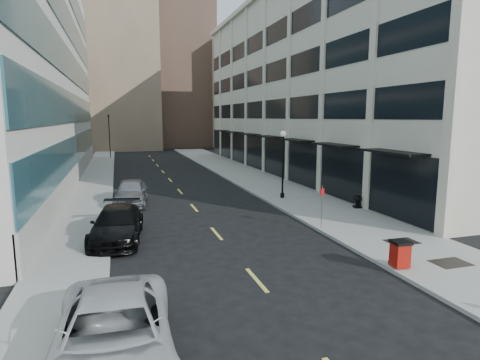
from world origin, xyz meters
TOP-DOWN VIEW (x-y plane):
  - ground at (0.00, 0.00)m, footprint 160.00×160.00m
  - sidewalk_right at (7.50, 20.00)m, footprint 5.00×80.00m
  - sidewalk_left at (-6.50, 20.00)m, footprint 3.00×80.00m
  - building_right at (16.94, 26.99)m, footprint 15.30×46.50m
  - skyline_tan_near at (-4.00, 68.00)m, footprint 14.00×18.00m
  - skyline_brown at (8.00, 72.00)m, footprint 12.00×16.00m
  - skyline_tan_far at (-14.00, 78.00)m, footprint 12.00×14.00m
  - skyline_stone at (18.00, 66.00)m, footprint 10.00×14.00m
  - grate_mid at (7.60, 1.00)m, footprint 1.40×1.00m
  - grate_far at (7.60, 3.80)m, footprint 1.40×1.00m
  - road_centerline at (0.00, 17.00)m, footprint 0.15×68.20m
  - traffic_signal at (-5.50, 48.00)m, footprint 0.66×0.66m
  - car_white_van at (-4.80, -1.85)m, footprint 2.92×5.96m
  - car_black_pickup at (-4.69, 8.26)m, footprint 2.80×5.60m
  - car_silver_sedan at (-3.79, 16.13)m, footprint 2.57×5.18m
  - trash_bin at (5.40, 1.21)m, footprint 0.69×0.74m
  - lamppost at (6.40, 14.75)m, footprint 0.40×0.40m
  - sign_post at (5.30, 7.07)m, footprint 0.25×0.11m
  - urn_planter at (9.60, 10.40)m, footprint 0.56×0.56m

SIDE VIEW (x-z plane):
  - ground at x=0.00m, z-range 0.00..0.00m
  - road_centerline at x=0.00m, z-range 0.00..0.01m
  - sidewalk_right at x=7.50m, z-range 0.00..0.15m
  - sidewalk_left at x=-6.50m, z-range 0.00..0.15m
  - grate_mid at x=7.60m, z-range 0.15..0.16m
  - grate_far at x=7.60m, z-range 0.15..0.16m
  - urn_planter at x=9.60m, z-range 0.23..1.01m
  - trash_bin at x=5.40m, z-range 0.19..1.22m
  - car_black_pickup at x=-4.69m, z-range 0.00..1.56m
  - car_white_van at x=-4.80m, z-range 0.00..1.63m
  - car_silver_sedan at x=-3.79m, z-range 0.00..1.70m
  - sign_post at x=5.30m, z-range 0.48..2.63m
  - lamppost at x=6.40m, z-range 0.57..5.34m
  - traffic_signal at x=-5.50m, z-range 2.23..9.21m
  - building_right at x=16.94m, z-range -0.13..18.12m
  - skyline_stone at x=18.00m, z-range 0.00..20.00m
  - skyline_tan_far at x=-14.00m, z-range 0.00..22.00m
  - skyline_tan_near at x=-4.00m, z-range 0.00..28.00m
  - skyline_brown at x=8.00m, z-range 0.00..34.00m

